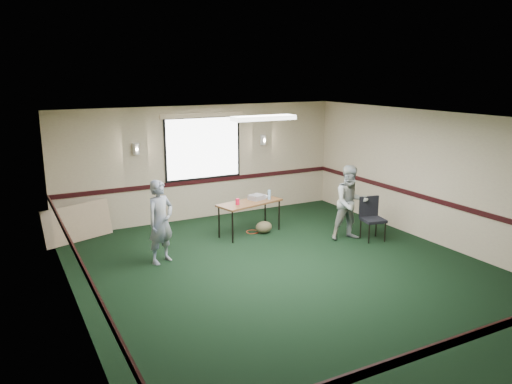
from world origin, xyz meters
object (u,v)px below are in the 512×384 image
person_right (350,203)px  person_left (161,222)px  projector (257,197)px  conference_chair (371,215)px  folding_table (250,204)px

person_right → person_left: bearing=-174.8°
projector → conference_chair: 2.48m
projector → conference_chair: (1.89, -1.59, -0.25)m
projector → folding_table: bearing=-173.7°
conference_chair → person_right: bearing=167.7°
conference_chair → person_right: 0.53m
projector → conference_chair: size_ratio=0.35×
conference_chair → person_left: person_left is taller
folding_table → conference_chair: conference_chair is taller
person_right → folding_table: bearing=156.3°
person_left → conference_chair: bearing=-34.7°
person_left → folding_table: bearing=-6.7°
projector → conference_chair: bearing=-59.7°
folding_table → projector: (0.23, 0.11, 0.11)m
folding_table → projector: size_ratio=4.88×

